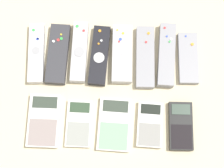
{
  "coord_description": "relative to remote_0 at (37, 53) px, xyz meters",
  "views": [
    {
      "loc": [
        0.01,
        -0.26,
        1.05
      ],
      "look_at": [
        0.0,
        0.02,
        0.01
      ],
      "focal_mm": 60.0,
      "sensor_mm": 36.0,
      "label": 1
    }
  ],
  "objects": [
    {
      "name": "remote_7",
      "position": [
        0.45,
        0.0,
        -0.0
      ],
      "size": [
        0.06,
        0.16,
        0.02
      ],
      "rotation": [
        0.0,
        0.0,
        0.03
      ],
      "color": "gray",
      "rests_on": "ground_plane"
    },
    {
      "name": "calculator_2",
      "position": [
        0.24,
        -0.2,
        -0.0
      ],
      "size": [
        0.09,
        0.15,
        0.02
      ],
      "rotation": [
        0.0,
        0.0,
        -0.03
      ],
      "color": "silver",
      "rests_on": "ground_plane"
    },
    {
      "name": "remote_4",
      "position": [
        0.25,
        0.01,
        0.0
      ],
      "size": [
        0.06,
        0.18,
        0.03
      ],
      "rotation": [
        0.0,
        0.0,
        0.02
      ],
      "color": "#B7B7BC",
      "rests_on": "ground_plane"
    },
    {
      "name": "remote_0",
      "position": [
        0.0,
        0.0,
        0.0
      ],
      "size": [
        0.06,
        0.18,
        0.02
      ],
      "rotation": [
        0.0,
        0.0,
        0.06
      ],
      "color": "silver",
      "rests_on": "ground_plane"
    },
    {
      "name": "remote_3",
      "position": [
        0.19,
        0.0,
        -0.0
      ],
      "size": [
        0.06,
        0.18,
        0.02
      ],
      "rotation": [
        0.0,
        0.0,
        -0.05
      ],
      "color": "black",
      "rests_on": "ground_plane"
    },
    {
      "name": "calculator_1",
      "position": [
        0.14,
        -0.2,
        -0.0
      ],
      "size": [
        0.07,
        0.13,
        0.02
      ],
      "rotation": [
        0.0,
        0.0,
        -0.0
      ],
      "color": "silver",
      "rests_on": "ground_plane"
    },
    {
      "name": "remote_6",
      "position": [
        0.38,
        0.01,
        0.0
      ],
      "size": [
        0.05,
        0.19,
        0.03
      ],
      "rotation": [
        0.0,
        0.0,
        -0.04
      ],
      "color": "gray",
      "rests_on": "ground_plane"
    },
    {
      "name": "remote_2",
      "position": [
        0.13,
        0.01,
        0.0
      ],
      "size": [
        0.04,
        0.18,
        0.03
      ],
      "rotation": [
        0.0,
        0.0,
        0.0
      ],
      "color": "#B7B7BC",
      "rests_on": "ground_plane"
    },
    {
      "name": "calculator_3",
      "position": [
        0.34,
        -0.2,
        -0.0
      ],
      "size": [
        0.07,
        0.13,
        0.02
      ],
      "rotation": [
        0.0,
        0.0,
        -0.03
      ],
      "color": "silver",
      "rests_on": "ground_plane"
    },
    {
      "name": "ground_plane",
      "position": [
        0.23,
        -0.11,
        -0.01
      ],
      "size": [
        3.0,
        3.0,
        0.0
      ],
      "primitive_type": "plane",
      "color": "beige"
    },
    {
      "name": "remote_5",
      "position": [
        0.32,
        0.0,
        -0.0
      ],
      "size": [
        0.06,
        0.19,
        0.02
      ],
      "rotation": [
        0.0,
        0.0,
        0.02
      ],
      "color": "gray",
      "rests_on": "ground_plane"
    },
    {
      "name": "calculator_4",
      "position": [
        0.43,
        -0.2,
        -0.0
      ],
      "size": [
        0.07,
        0.14,
        0.02
      ],
      "rotation": [
        0.0,
        0.0,
        0.02
      ],
      "color": "black",
      "rests_on": "ground_plane"
    },
    {
      "name": "remote_1",
      "position": [
        0.06,
        -0.0,
        -0.0
      ],
      "size": [
        0.06,
        0.18,
        0.02
      ],
      "rotation": [
        0.0,
        0.0,
        -0.02
      ],
      "color": "#333338",
      "rests_on": "ground_plane"
    },
    {
      "name": "calculator_0",
      "position": [
        0.04,
        -0.2,
        -0.0
      ],
      "size": [
        0.09,
        0.15,
        0.02
      ],
      "rotation": [
        0.0,
        0.0,
        0.01
      ],
      "color": "silver",
      "rests_on": "ground_plane"
    }
  ]
}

